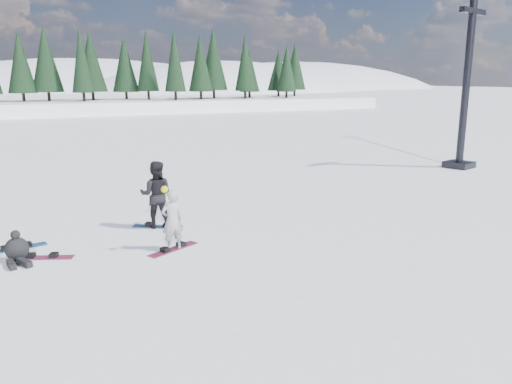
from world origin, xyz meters
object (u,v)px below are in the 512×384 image
Objects in this scene: seated_rider at (17,250)px; snowboard_loose_c at (17,248)px; snowboarder_man at (156,194)px; snowboarder_woman at (172,220)px; lift_tower at (465,101)px; snowboard_loose_b at (43,258)px.

snowboard_loose_c is (-0.04, 1.03, -0.29)m from seated_rider.
snowboarder_man is 1.34× the size of snowboard_loose_c.
snowboarder_woman is 0.87× the size of snowboarder_man.
snowboarder_man is (0.14, 2.20, 0.19)m from snowboarder_woman.
lift_tower is at bearing -168.70° from snowboarder_woman.
snowboard_loose_b and snowboard_loose_c have the same top height.
snowboarder_woman is 1.75× the size of seated_rider.
lift_tower is at bearing -144.65° from snowboarder_man.
snowboarder_man is 3.71m from snowboard_loose_b.
seated_rider reaches higher than snowboard_loose_c.
snowboard_loose_b is at bearing 46.24° from snowboarder_man.
lift_tower is 20.76m from snowboard_loose_c.
lift_tower is at bearing 36.28° from snowboard_loose_b.
lift_tower is at bearing -3.90° from seated_rider.
snowboard_loose_b is (0.55, -0.01, -0.29)m from seated_rider.
lift_tower is 17.58m from snowboarder_woman.
snowboarder_man is 4.00m from snowboard_loose_c.
snowboard_loose_b is 1.20m from snowboard_loose_c.
snowboarder_man is 4.14m from seated_rider.
snowboarder_woman is at bearing -177.20° from lift_tower.
lift_tower reaches higher than snowboard_loose_c.
snowboard_loose_c is at bearing -34.43° from snowboarder_woman.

